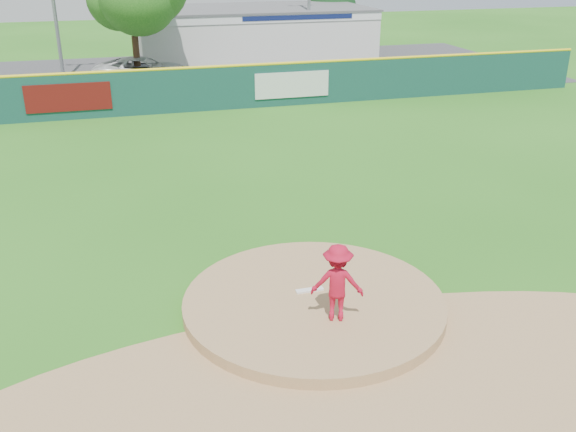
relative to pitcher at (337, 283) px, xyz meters
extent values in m
plane|color=#286B19|center=(-0.18, 0.88, -1.05)|extent=(120.00, 120.00, 0.00)
cylinder|color=#9E774C|center=(-0.18, 0.88, -1.05)|extent=(5.50, 5.50, 0.50)
cube|color=white|center=(-0.18, 1.18, -0.78)|extent=(0.60, 0.15, 0.04)
cylinder|color=#9E774C|center=(-0.18, -2.12, -1.04)|extent=(15.40, 15.40, 0.01)
cube|color=#38383A|center=(-0.18, 27.88, -1.04)|extent=(44.00, 16.00, 0.02)
imported|color=#B30F2A|center=(0.00, 0.00, 0.00)|extent=(1.17, 0.92, 1.59)
imported|color=silver|center=(-1.91, 25.83, -0.29)|extent=(5.63, 3.38, 1.46)
cube|color=silver|center=(5.82, 32.88, 0.55)|extent=(15.00, 8.00, 3.20)
cube|color=white|center=(5.82, 28.86, 1.95)|extent=(15.00, 0.06, 0.55)
cube|color=#0F194C|center=(7.82, 28.82, 1.95)|extent=(7.00, 0.03, 0.28)
cube|color=#59595B|center=(5.82, 32.88, 2.20)|extent=(15.20, 8.20, 0.12)
cube|color=#5B0F0D|center=(-5.56, 18.80, -0.05)|extent=(3.60, 0.04, 1.20)
cube|color=silver|center=(4.53, 18.80, -0.05)|extent=(3.60, 0.04, 1.20)
cube|color=#133E37|center=(-0.18, 18.88, -0.05)|extent=(40.00, 0.10, 2.00)
cylinder|color=yellow|center=(-0.18, 18.88, 0.95)|extent=(40.00, 0.14, 0.14)
cylinder|color=#382314|center=(-2.18, 25.88, 0.25)|extent=(0.36, 0.36, 2.60)
cylinder|color=#382314|center=(12.82, 36.88, -0.25)|extent=(0.40, 0.40, 1.60)
camera|label=1|loc=(-3.90, -10.26, 6.03)|focal=40.00mm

